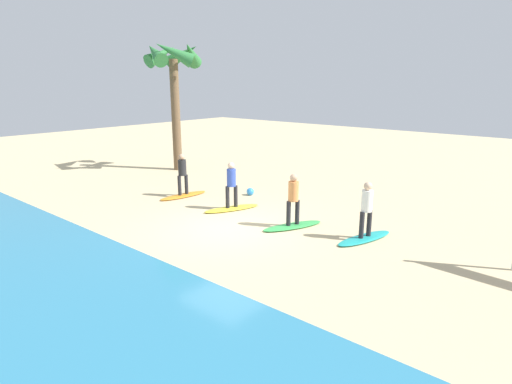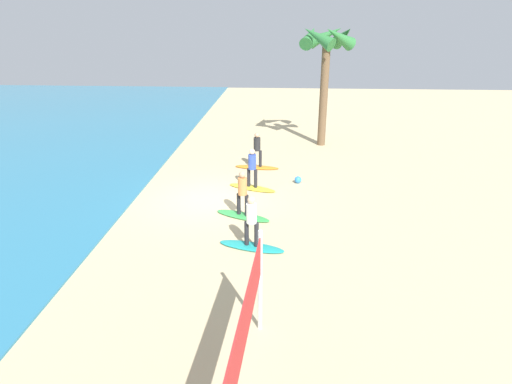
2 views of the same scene
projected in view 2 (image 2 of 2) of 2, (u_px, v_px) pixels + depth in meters
ground_plane at (211, 200)px, 16.94m from camera, size 60.00×60.00×0.00m
surfboard_teal at (252, 246)px, 13.37m from camera, size 1.08×2.17×0.09m
surfer_teal at (251, 218)px, 13.00m from camera, size 0.32×0.45×1.64m
surfboard_green at (243, 216)px, 15.47m from camera, size 1.33×2.15×0.09m
surfer_green at (243, 190)px, 15.10m from camera, size 0.32×0.43×1.64m
surfboard_yellow at (252, 188)px, 18.05m from camera, size 1.31×2.16×0.09m
surfer_yellow at (252, 165)px, 17.68m from camera, size 0.32×0.44×1.64m
surfboard_orange at (257, 167)px, 20.56m from camera, size 0.82×2.15×0.09m
surfer_orange at (257, 147)px, 20.19m from camera, size 0.32×0.46×1.64m
palm_tree at (326, 48)px, 22.52m from camera, size 2.88×3.03×6.49m
beach_ball at (298, 180)px, 18.64m from camera, size 0.30×0.30×0.30m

